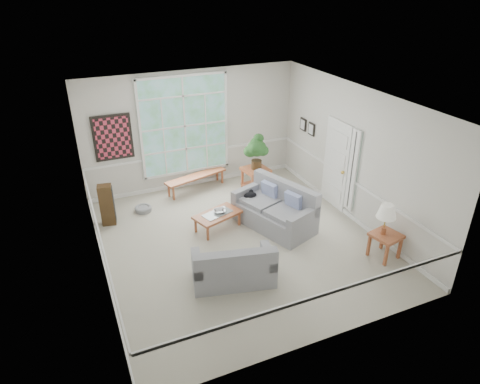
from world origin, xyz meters
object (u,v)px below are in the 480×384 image
(end_table, at_px, (255,179))
(side_table, at_px, (384,245))
(loveseat_right, at_px, (274,207))
(loveseat_front, at_px, (233,262))
(coffee_table, at_px, (218,221))

(end_table, distance_m, side_table, 3.81)
(loveseat_right, xyz_separation_m, loveseat_front, (-1.55, -1.39, -0.09))
(loveseat_right, distance_m, loveseat_front, 2.08)
(coffee_table, height_order, side_table, side_table)
(loveseat_right, xyz_separation_m, coffee_table, (-1.18, 0.38, -0.30))
(loveseat_front, xyz_separation_m, side_table, (3.01, -0.51, -0.13))
(end_table, bearing_deg, loveseat_front, -121.48)
(loveseat_right, distance_m, end_table, 1.80)
(loveseat_front, height_order, side_table, loveseat_front)
(coffee_table, distance_m, side_table, 3.49)
(loveseat_front, distance_m, coffee_table, 1.82)
(coffee_table, xyz_separation_m, end_table, (1.56, 1.37, 0.11))
(loveseat_right, distance_m, side_table, 2.41)
(loveseat_right, xyz_separation_m, side_table, (1.46, -1.90, -0.22))
(end_table, bearing_deg, side_table, -73.54)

